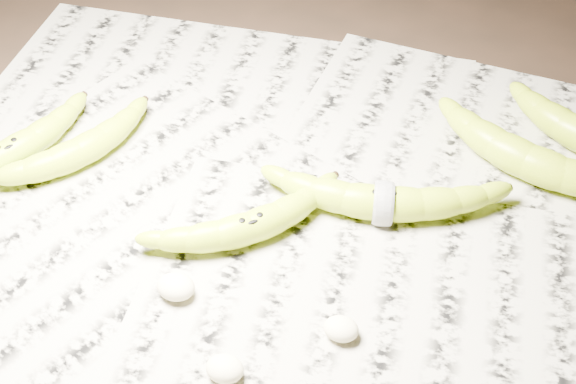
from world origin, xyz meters
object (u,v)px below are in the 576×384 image
(banana_left_b, at_px, (78,149))
(banana_taped, at_px, (383,201))
(banana_upper_a, at_px, (529,159))
(banana_left_a, at_px, (8,151))
(banana_center, at_px, (250,224))

(banana_left_b, height_order, banana_taped, banana_taped)
(banana_upper_a, bearing_deg, banana_left_b, -145.24)
(banana_left_b, bearing_deg, banana_left_a, 142.18)
(banana_upper_a, bearing_deg, banana_center, -125.57)
(banana_left_b, bearing_deg, banana_center, -70.71)
(banana_left_a, height_order, banana_taped, banana_taped)
(banana_left_b, height_order, banana_upper_a, banana_upper_a)
(banana_left_a, xyz_separation_m, banana_taped, (0.38, 0.05, 0.00))
(banana_center, height_order, banana_upper_a, banana_upper_a)
(banana_left_a, relative_size, banana_taped, 0.88)
(banana_left_b, relative_size, banana_center, 0.95)
(banana_left_a, distance_m, banana_left_b, 0.07)
(banana_left_b, relative_size, banana_taped, 0.78)
(banana_center, distance_m, banana_upper_a, 0.29)
(banana_left_a, bearing_deg, banana_upper_a, -44.04)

